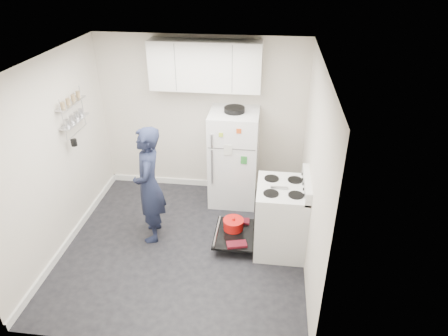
# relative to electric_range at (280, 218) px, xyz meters

# --- Properties ---
(room) EXTENTS (3.21, 3.21, 2.51)m
(room) POSITION_rel_electric_range_xyz_m (-1.29, -0.12, 0.74)
(room) COLOR black
(room) RESTS_ON ground
(electric_range) EXTENTS (0.66, 0.76, 1.10)m
(electric_range) POSITION_rel_electric_range_xyz_m (0.00, 0.00, 0.00)
(electric_range) COLOR silver
(electric_range) RESTS_ON ground
(open_oven_door) EXTENTS (0.55, 0.70, 0.22)m
(open_oven_door) POSITION_rel_electric_range_xyz_m (-0.60, 0.04, -0.28)
(open_oven_door) COLOR black
(open_oven_door) RESTS_ON ground
(refrigerator) EXTENTS (0.72, 0.74, 1.56)m
(refrigerator) POSITION_rel_electric_range_xyz_m (-0.72, 1.10, 0.28)
(refrigerator) COLOR silver
(refrigerator) RESTS_ON ground
(upper_cabinets) EXTENTS (1.60, 0.33, 0.70)m
(upper_cabinets) POSITION_rel_electric_range_xyz_m (-1.16, 1.28, 1.63)
(upper_cabinets) COLOR silver
(upper_cabinets) RESTS_ON room
(wall_shelf_rack) EXTENTS (0.14, 0.60, 0.61)m
(wall_shelf_rack) POSITION_rel_electric_range_xyz_m (-2.78, 0.34, 1.21)
(wall_shelf_rack) COLOR #B2B2B7
(wall_shelf_rack) RESTS_ON room
(person) EXTENTS (0.50, 0.66, 1.65)m
(person) POSITION_rel_electric_range_xyz_m (-1.74, 0.02, 0.36)
(person) COLOR #181D35
(person) RESTS_ON ground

